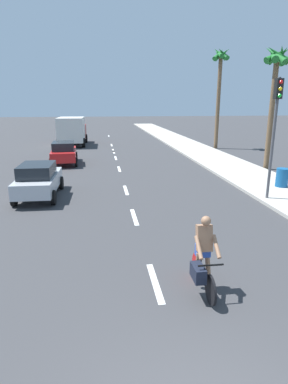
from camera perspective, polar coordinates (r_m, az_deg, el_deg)
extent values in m
plane|color=#38383A|center=(23.03, -4.73, 5.02)|extent=(160.00, 160.00, 0.00)
cube|color=#B2ADA3|center=(26.42, 11.47, 6.28)|extent=(3.60, 80.00, 0.14)
cube|color=white|center=(8.10, 1.98, -15.73)|extent=(0.16, 1.80, 0.01)
cube|color=white|center=(12.29, -1.73, -4.44)|extent=(0.16, 1.80, 0.01)
cube|color=white|center=(16.01, -3.24, 0.34)|extent=(0.16, 1.80, 0.01)
cube|color=white|center=(21.17, -4.43, 4.10)|extent=(0.16, 1.80, 0.01)
cube|color=white|center=(25.44, -5.05, 6.03)|extent=(0.16, 1.80, 0.01)
cube|color=white|center=(28.62, -5.39, 7.09)|extent=(0.16, 1.80, 0.01)
cube|color=white|center=(29.58, -5.48, 7.36)|extent=(0.16, 1.80, 0.01)
cube|color=white|center=(33.35, -5.78, 8.28)|extent=(0.16, 1.80, 0.01)
cube|color=white|center=(42.68, -6.29, 9.86)|extent=(0.16, 1.80, 0.01)
cylinder|color=black|center=(7.35, 11.74, -16.67)|extent=(0.06, 0.66, 0.66)
cylinder|color=red|center=(8.21, 9.34, -12.87)|extent=(0.06, 0.66, 0.66)
cube|color=black|center=(7.68, 10.53, -13.51)|extent=(0.05, 0.95, 0.04)
cylinder|color=black|center=(7.75, 10.14, -11.22)|extent=(0.03, 0.03, 0.48)
cube|color=black|center=(7.14, 11.78, -12.61)|extent=(0.56, 0.04, 0.03)
cube|color=#9E7051|center=(7.41, 10.64, -8.01)|extent=(0.34, 0.32, 0.63)
sphere|color=#9E7051|center=(7.20, 10.96, -5.06)|extent=(0.22, 0.22, 0.22)
cube|color=#2D51B7|center=(7.59, 10.39, -10.13)|extent=(0.32, 0.22, 0.28)
cube|color=black|center=(7.33, 9.58, -13.93)|extent=(0.25, 0.52, 0.32)
cylinder|color=#9E7051|center=(7.73, 11.26, -12.36)|extent=(0.11, 0.32, 0.62)
cylinder|color=#9E7051|center=(7.66, 9.52, -12.54)|extent=(0.11, 0.20, 0.63)
cylinder|color=#9E7051|center=(7.29, 12.75, -9.41)|extent=(0.09, 0.49, 0.41)
cylinder|color=#9E7051|center=(7.17, 9.70, -9.68)|extent=(0.09, 0.49, 0.41)
cube|color=#B7BABF|center=(15.47, -18.15, 1.65)|extent=(1.68, 3.86, 0.64)
cube|color=black|center=(15.16, -18.47, 3.68)|extent=(1.45, 2.02, 0.56)
cylinder|color=black|center=(16.96, -19.89, 1.39)|extent=(0.19, 0.64, 0.64)
cylinder|color=black|center=(16.67, -14.50, 1.59)|extent=(0.19, 0.64, 0.64)
cylinder|color=black|center=(14.52, -22.10, -1.13)|extent=(0.19, 0.64, 0.64)
cylinder|color=black|center=(14.17, -15.81, -0.95)|extent=(0.19, 0.64, 0.64)
cube|color=red|center=(23.53, -14.02, 6.54)|extent=(1.86, 3.99, 0.64)
cube|color=black|center=(23.25, -14.14, 7.92)|extent=(1.55, 2.11, 0.56)
cylinder|color=black|center=(24.95, -15.72, 6.05)|extent=(0.22, 0.65, 0.64)
cylinder|color=black|center=(24.87, -11.94, 6.27)|extent=(0.22, 0.65, 0.64)
cylinder|color=black|center=(22.34, -16.21, 4.95)|extent=(0.22, 0.65, 0.64)
cylinder|color=black|center=(22.25, -11.99, 5.19)|extent=(0.22, 0.65, 0.64)
cube|color=maroon|center=(36.04, -12.24, 10.47)|extent=(2.45, 2.39, 1.40)
cube|color=silver|center=(33.04, -12.77, 10.79)|extent=(2.49, 4.21, 2.30)
cylinder|color=black|center=(36.12, -14.11, 9.17)|extent=(0.30, 0.91, 0.90)
cylinder|color=black|center=(35.89, -10.26, 9.35)|extent=(0.30, 0.91, 0.90)
cylinder|color=black|center=(32.28, -14.96, 8.40)|extent=(0.30, 0.91, 0.90)
cylinder|color=black|center=(32.02, -10.67, 8.60)|extent=(0.30, 0.91, 0.90)
cylinder|color=brown|center=(22.12, 21.66, 12.82)|extent=(0.33, 0.33, 7.09)
cone|color=#1E6B28|center=(22.38, 23.22, 21.44)|extent=(0.55, 1.38, 1.08)
cone|color=#1E6B28|center=(22.52, 22.78, 21.44)|extent=(1.21, 1.31, 1.15)
cone|color=#1E6B28|center=(22.47, 22.14, 21.51)|extent=(1.42, 0.72, 1.06)
cone|color=#1E6B28|center=(22.28, 21.91, 21.60)|extent=(1.02, 1.69, 1.22)
cone|color=#1E6B28|center=(22.06, 22.25, 21.63)|extent=(1.10, 1.62, 1.47)
cone|color=#1E6B28|center=(22.04, 22.75, 21.59)|extent=(1.53, 0.84, 1.29)
cone|color=#1E6B28|center=(22.22, 23.26, 21.48)|extent=(1.31, 1.50, 1.35)
cylinder|color=brown|center=(31.27, 13.03, 15.29)|extent=(0.35, 0.35, 8.50)
cone|color=#1E6B28|center=(31.61, 13.99, 22.70)|extent=(0.52, 1.58, 0.89)
cone|color=#1E6B28|center=(31.77, 13.68, 22.68)|extent=(1.39, 1.37, 1.23)
cone|color=#1E6B28|center=(31.69, 13.12, 22.73)|extent=(1.45, 1.16, 1.38)
cone|color=#1E6B28|center=(31.41, 13.10, 22.80)|extent=(0.64, 1.57, 1.04)
cone|color=#1E6B28|center=(31.30, 13.35, 22.81)|extent=(1.30, 1.23, 1.38)
cone|color=#1E6B28|center=(31.37, 13.88, 22.76)|extent=(1.53, 1.12, 1.15)
cylinder|color=#4C4C51|center=(14.78, 21.89, 8.23)|extent=(0.12, 0.12, 5.20)
cube|color=black|center=(14.70, 22.77, 16.55)|extent=(0.28, 0.24, 0.80)
sphere|color=red|center=(14.60, 23.14, 17.51)|extent=(0.16, 0.16, 0.16)
sphere|color=gold|center=(14.59, 23.03, 16.50)|extent=(0.16, 0.16, 0.16)
sphere|color=green|center=(14.58, 22.92, 15.48)|extent=(0.16, 0.16, 0.16)
cylinder|color=#14518C|center=(17.46, 23.31, 2.38)|extent=(0.60, 0.60, 0.92)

